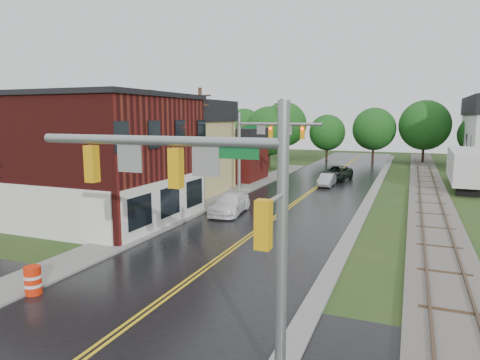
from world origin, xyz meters
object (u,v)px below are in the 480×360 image
Objects in this scene: traffic_signal_far at (262,138)px; utility_pole_c at (281,134)px; traffic_signal_near at (202,190)px; suv_dark at (336,173)px; utility_pole_b at (201,144)px; sedan_silver at (327,180)px; pickup_white at (230,203)px; brick_building at (78,157)px; tree_left_b at (151,127)px; construction_barrel at (33,281)px; tree_left_c at (216,136)px; semi_trailer at (464,166)px; tree_left_a at (68,136)px; tree_left_e at (270,132)px.

utility_pole_c is at bearing 101.09° from traffic_signal_far.
traffic_signal_near is 37.00m from suv_dark.
utility_pole_b reaches higher than sedan_silver.
suv_dark reaches higher than pickup_white.
suv_dark is (4.47, 11.67, -4.21)m from traffic_signal_far.
brick_building reaches higher than suv_dark.
tree_left_b is 8.62× the size of construction_barrel.
sedan_silver is at bearing 94.74° from traffic_signal_near.
utility_pole_c is 8.16m from tree_left_c.
sedan_silver is at bearing 79.33° from construction_barrel.
construction_barrel is (-8.37, 2.00, -4.41)m from traffic_signal_near.
semi_trailer reaches higher than suv_dark.
brick_building is 1.95× the size of traffic_signal_near.
construction_barrel is (1.90, -40.00, -4.16)m from utility_pole_c.
traffic_signal_far is at bearing -120.05° from sedan_silver.
utility_pole_b is at bearing 140.58° from pickup_white.
brick_building is at bearing -101.09° from utility_pole_c.
tree_left_c is at bearing 114.56° from traffic_signal_near.
tree_left_a reaches higher than tree_left_e.
construction_barrel is (3.95, -41.90, -4.25)m from tree_left_e.
utility_pole_c reaches higher than construction_barrel.
traffic_signal_far is at bearing -104.01° from suv_dark.
pickup_white is at bearing -62.57° from tree_left_c.
utility_pole_c is 1.80× the size of pickup_white.
traffic_signal_near is 0.76× the size of tree_left_b.
traffic_signal_far is at bearing -78.91° from utility_pole_c.
utility_pole_c is at bearing 163.02° from semi_trailer.
construction_barrel is (-1.54, -15.69, -0.16)m from pickup_white.
pickup_white is (3.44, -24.31, -3.99)m from utility_pole_c.
traffic_signal_near is 0.85× the size of tree_left_a.
suv_dark is (18.85, 6.77, -4.96)m from tree_left_b.
utility_pole_b is 1.64× the size of suv_dark.
tree_left_b is 31.19m from construction_barrel.
utility_pole_b is 0.78× the size of semi_trailer.
tree_left_c is 0.67× the size of semi_trailer.
traffic_signal_far is 0.90× the size of tree_left_e.
tree_left_b is at bearing 134.32° from pickup_white.
tree_left_c is 7.82m from tree_left_e.
traffic_signal_far is 16.56m from tree_left_c.
construction_barrel is at bearing -118.02° from semi_trailer.
utility_pole_c is (5.68, 29.00, 0.57)m from brick_building.
traffic_signal_near is 0.90× the size of tree_left_e.
traffic_signal_far is 17.16m from tree_left_a.
traffic_signal_far is 1.34× the size of suv_dark.
tree_left_c is 37.21m from construction_barrel.
suv_dark is 19.47m from pickup_white.
tree_left_a is at bearing -162.70° from traffic_signal_far.
utility_pole_c reaches higher than traffic_signal_far.
tree_left_a is at bearing -108.43° from tree_left_c.
utility_pole_c is 10.24m from suv_dark.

